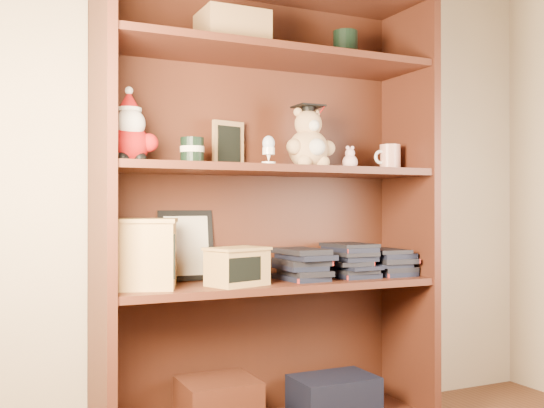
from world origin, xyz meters
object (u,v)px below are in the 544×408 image
(bookcase, at_px, (265,216))
(grad_teddy_bear, at_px, (309,143))
(treats_box, at_px, (145,253))
(teacher_mug, at_px, (390,157))

(bookcase, bearing_deg, grad_teddy_bear, -21.47)
(bookcase, relative_size, treats_box, 6.17)
(grad_teddy_bear, bearing_deg, treats_box, 179.42)
(grad_teddy_bear, relative_size, treats_box, 0.89)
(bookcase, relative_size, teacher_mug, 14.40)
(grad_teddy_bear, bearing_deg, teacher_mug, 1.14)
(grad_teddy_bear, height_order, treats_box, grad_teddy_bear)
(grad_teddy_bear, height_order, teacher_mug, grad_teddy_bear)
(bookcase, relative_size, grad_teddy_bear, 6.90)
(grad_teddy_bear, relative_size, teacher_mug, 2.09)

